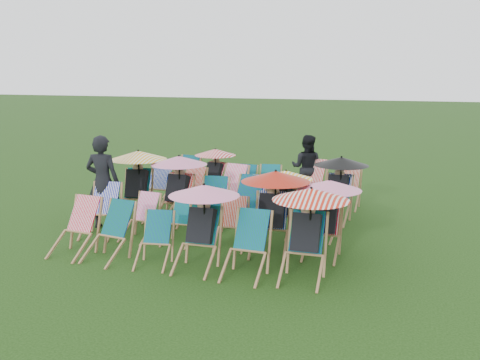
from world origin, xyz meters
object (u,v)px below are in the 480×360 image
(deckchair_29, at_px, (347,189))
(person_left, at_px, (103,182))
(deckchair_0, at_px, (75,227))
(deckchair_5, at_px, (306,232))
(person_rear, at_px, (307,168))

(deckchair_29, xyz_separation_m, person_left, (-4.41, -3.11, 0.50))
(deckchair_29, bearing_deg, deckchair_0, -127.87)
(deckchair_0, distance_m, deckchair_29, 6.14)
(deckchair_5, distance_m, deckchair_29, 4.53)
(deckchair_29, bearing_deg, person_left, -141.75)
(deckchair_0, relative_size, person_left, 0.51)
(deckchair_29, xyz_separation_m, person_rear, (-1.04, 0.48, 0.36))
(person_left, bearing_deg, deckchair_0, 98.23)
(deckchair_0, height_order, deckchair_29, deckchair_0)
(deckchair_0, xyz_separation_m, person_left, (-0.39, 1.53, 0.46))
(person_rear, bearing_deg, deckchair_5, 104.86)
(deckchair_0, relative_size, person_rear, 0.59)
(deckchair_29, relative_size, person_left, 0.47)
(person_left, bearing_deg, deckchair_29, -150.71)
(deckchair_0, relative_size, deckchair_29, 1.08)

